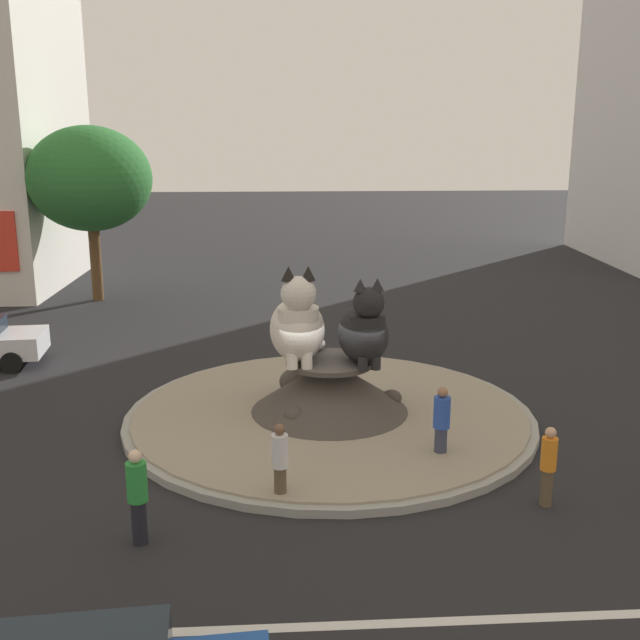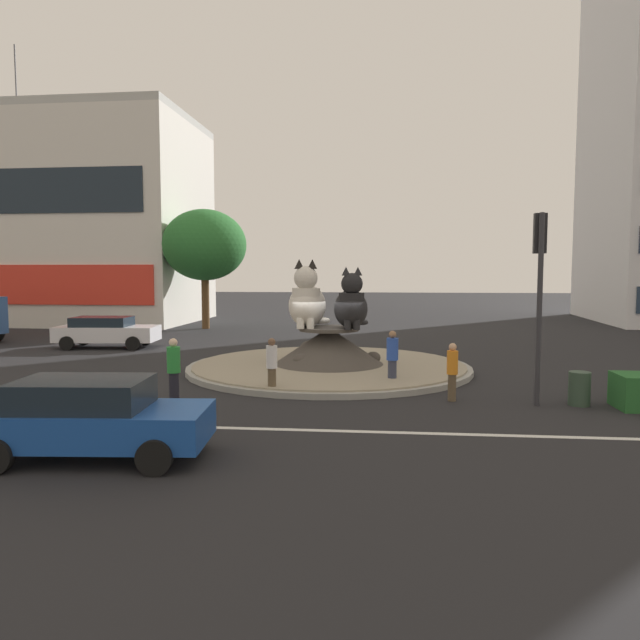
{
  "view_description": "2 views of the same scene",
  "coord_description": "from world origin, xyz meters",
  "px_view_note": "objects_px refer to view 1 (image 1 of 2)",
  "views": [
    {
      "loc": [
        -1.34,
        -17.61,
        6.92
      ],
      "look_at": [
        -0.15,
        1.35,
        2.24
      ],
      "focal_mm": 41.93,
      "sensor_mm": 36.0,
      "label": 1
    },
    {
      "loc": [
        1.82,
        -21.08,
        3.56
      ],
      "look_at": [
        -0.25,
        -0.72,
        1.87
      ],
      "focal_mm": 33.13,
      "sensor_mm": 36.0,
      "label": 2
    }
  ],
  "objects_px": {
    "pedestrian_white_shirt": "(280,462)",
    "pedestrian_green_shirt": "(138,495)",
    "pedestrian_orange_shirt": "(548,464)",
    "cat_statue_black": "(364,331)",
    "broadleaf_tree_behind_island": "(90,179)",
    "pedestrian_blue_shirt": "(441,423)",
    "cat_statue_white": "(298,325)"
  },
  "relations": [
    {
      "from": "pedestrian_white_shirt",
      "to": "pedestrian_green_shirt",
      "type": "bearing_deg",
      "value": -166.93
    },
    {
      "from": "pedestrian_orange_shirt",
      "to": "cat_statue_black",
      "type": "bearing_deg",
      "value": 102.33
    },
    {
      "from": "pedestrian_orange_shirt",
      "to": "pedestrian_green_shirt",
      "type": "relative_size",
      "value": 0.92
    },
    {
      "from": "broadleaf_tree_behind_island",
      "to": "cat_statue_black",
      "type": "bearing_deg",
      "value": -56.77
    },
    {
      "from": "cat_statue_black",
      "to": "pedestrian_blue_shirt",
      "type": "bearing_deg",
      "value": 23.51
    },
    {
      "from": "cat_statue_white",
      "to": "broadleaf_tree_behind_island",
      "type": "distance_m",
      "value": 17.07
    },
    {
      "from": "cat_statue_black",
      "to": "pedestrian_blue_shirt",
      "type": "distance_m",
      "value": 3.14
    },
    {
      "from": "broadleaf_tree_behind_island",
      "to": "pedestrian_orange_shirt",
      "type": "bearing_deg",
      "value": -56.67
    },
    {
      "from": "cat_statue_white",
      "to": "pedestrian_blue_shirt",
      "type": "distance_m",
      "value": 4.31
    },
    {
      "from": "cat_statue_black",
      "to": "broadleaf_tree_behind_island",
      "type": "relative_size",
      "value": 0.3
    },
    {
      "from": "cat_statue_black",
      "to": "pedestrian_green_shirt",
      "type": "distance_m",
      "value": 7.22
    },
    {
      "from": "broadleaf_tree_behind_island",
      "to": "pedestrian_green_shirt",
      "type": "height_order",
      "value": "broadleaf_tree_behind_island"
    },
    {
      "from": "cat_statue_black",
      "to": "pedestrian_blue_shirt",
      "type": "xyz_separation_m",
      "value": [
        1.41,
        -2.4,
        -1.44
      ]
    },
    {
      "from": "cat_statue_white",
      "to": "pedestrian_white_shirt",
      "type": "height_order",
      "value": "cat_statue_white"
    },
    {
      "from": "pedestrian_green_shirt",
      "to": "pedestrian_white_shirt",
      "type": "relative_size",
      "value": 1.07
    },
    {
      "from": "cat_statue_black",
      "to": "pedestrian_orange_shirt",
      "type": "height_order",
      "value": "cat_statue_black"
    },
    {
      "from": "pedestrian_green_shirt",
      "to": "pedestrian_blue_shirt",
      "type": "bearing_deg",
      "value": 177.42
    },
    {
      "from": "cat_statue_white",
      "to": "pedestrian_white_shirt",
      "type": "distance_m",
      "value": 4.67
    },
    {
      "from": "cat_statue_white",
      "to": "pedestrian_orange_shirt",
      "type": "relative_size",
      "value": 1.52
    },
    {
      "from": "cat_statue_black",
      "to": "pedestrian_green_shirt",
      "type": "relative_size",
      "value": 1.26
    },
    {
      "from": "broadleaf_tree_behind_island",
      "to": "pedestrian_blue_shirt",
      "type": "xyz_separation_m",
      "value": [
        11.22,
        -17.38,
        -4.27
      ]
    },
    {
      "from": "broadleaf_tree_behind_island",
      "to": "pedestrian_blue_shirt",
      "type": "bearing_deg",
      "value": -57.15
    },
    {
      "from": "pedestrian_blue_shirt",
      "to": "cat_statue_black",
      "type": "bearing_deg",
      "value": -81.38
    },
    {
      "from": "cat_statue_black",
      "to": "pedestrian_orange_shirt",
      "type": "distance_m",
      "value": 5.62
    },
    {
      "from": "pedestrian_green_shirt",
      "to": "pedestrian_orange_shirt",
      "type": "bearing_deg",
      "value": 157.5
    },
    {
      "from": "cat_statue_black",
      "to": "broadleaf_tree_behind_island",
      "type": "distance_m",
      "value": 18.12
    },
    {
      "from": "pedestrian_blue_shirt",
      "to": "pedestrian_white_shirt",
      "type": "relative_size",
      "value": 1.05
    },
    {
      "from": "broadleaf_tree_behind_island",
      "to": "pedestrian_blue_shirt",
      "type": "relative_size",
      "value": 4.31
    },
    {
      "from": "cat_statue_white",
      "to": "pedestrian_green_shirt",
      "type": "xyz_separation_m",
      "value": [
        -2.96,
        -5.68,
        -1.52
      ]
    },
    {
      "from": "cat_statue_white",
      "to": "pedestrian_green_shirt",
      "type": "relative_size",
      "value": 1.39
    },
    {
      "from": "cat_statue_black",
      "to": "pedestrian_blue_shirt",
      "type": "relative_size",
      "value": 1.29
    },
    {
      "from": "cat_statue_white",
      "to": "broadleaf_tree_behind_island",
      "type": "height_order",
      "value": "broadleaf_tree_behind_island"
    }
  ]
}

